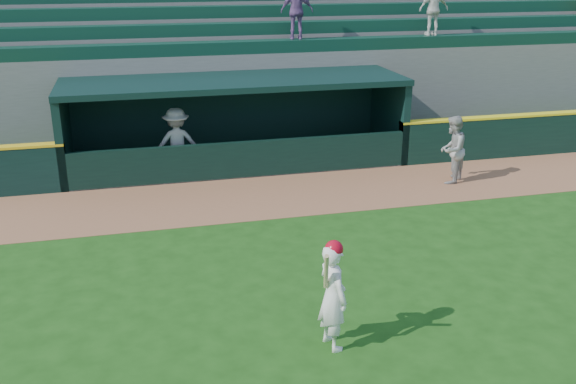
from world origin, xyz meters
name	(u,v)px	position (x,y,z in m)	size (l,w,h in m)	color
ground	(310,291)	(0.00, 0.00, 0.00)	(120.00, 120.00, 0.00)	#1B4912
warning_track	(256,197)	(0.00, 4.90, 0.01)	(40.00, 3.00, 0.01)	#98603D
dugout_player_front	(452,150)	(5.19, 4.81, 0.89)	(0.87, 0.67, 1.78)	#A6A6A1
dugout_player_inside	(177,143)	(-1.70, 7.01, 0.94)	(1.22, 0.70, 1.88)	#A6A6A0
dugout	(234,116)	(0.00, 8.00, 1.36)	(9.40, 2.80, 2.46)	slate
stands	(211,57)	(-0.01, 12.57, 2.39)	(34.50, 6.25, 7.58)	slate
batter_at_plate	(333,294)	(-0.15, -1.73, 0.88)	(0.55, 0.82, 1.76)	white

